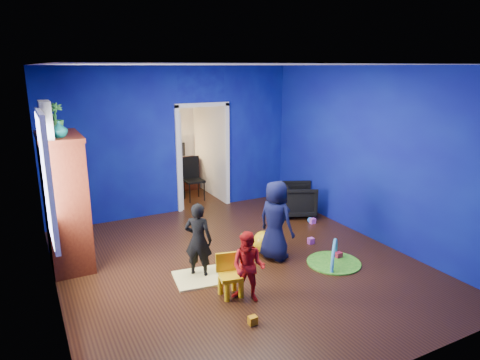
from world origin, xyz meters
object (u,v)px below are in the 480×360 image
toddler_red (248,267)px  folding_chair (194,180)px  armchair (297,200)px  child_navy (276,220)px  crt_tv (68,198)px  study_desk (179,174)px  play_mat (334,263)px  tv_armoire (65,201)px  hopper_ball (264,242)px  child_black (198,240)px  kid_chair (231,278)px  vase (59,129)px

toddler_red → folding_chair: bearing=122.6°
armchair → child_navy: size_ratio=0.57×
armchair → crt_tv: (-4.22, -0.20, 0.70)m
study_desk → folding_chair: folding_chair is taller
play_mat → folding_chair: (-0.69, 3.95, 0.45)m
tv_armoire → hopper_ball: (2.77, -1.03, -0.80)m
child_black → toddler_red: bearing=148.6°
toddler_red → play_mat: toddler_red is taller
child_navy → study_desk: (-0.00, 4.33, -0.24)m
child_black → play_mat: 2.10m
kid_chair → vase: bearing=148.0°
hopper_ball → kid_chair: size_ratio=0.72×
folding_chair → study_desk: bearing=90.0°
child_black → kid_chair: bearing=142.4°
armchair → tv_armoire: size_ratio=0.36×
vase → kid_chair: vase is taller
toddler_red → study_desk: 5.31m
tv_armoire → toddler_red: bearing=-49.5°
child_black → child_navy: 1.27m
armchair → folding_chair: folding_chair is taller
armchair → toddler_red: toddler_red is taller
child_navy → kid_chair: size_ratio=2.47×
child_navy → folding_chair: child_navy is taller
child_black → folding_chair: 3.59m
toddler_red → hopper_ball: size_ratio=2.55×
armchair → child_navy: bearing=159.9°
toddler_red → kid_chair: 0.32m
crt_tv → hopper_ball: (2.73, -1.03, -0.84)m
folding_chair → vase: bearing=-139.8°
toddler_red → vase: (-1.86, 1.88, 1.61)m
child_navy → hopper_ball: bearing=-8.8°
toddler_red → crt_tv: crt_tv is taller
vase → study_desk: 4.69m
play_mat → folding_chair: size_ratio=0.88×
toddler_red → tv_armoire: 2.91m
toddler_red → play_mat: bearing=56.2°
armchair → hopper_ball: armchair is taller
kid_chair → play_mat: bearing=16.1°
toddler_red → tv_armoire: tv_armoire is taller
hopper_ball → toddler_red: bearing=-128.4°
folding_chair → child_black: bearing=-110.6°
tv_armoire → study_desk: bearing=47.2°
child_black → hopper_ball: (1.21, 0.24, -0.36)m
child_black → child_navy: child_navy is taller
kid_chair → hopper_ball: bearing=54.1°
tv_armoire → folding_chair: bearing=36.5°
tv_armoire → kid_chair: 2.72m
kid_chair → play_mat: 1.81m
armchair → kid_chair: armchair is taller
child_black → play_mat: bearing=-156.7°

